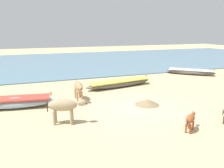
{
  "coord_description": "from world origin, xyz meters",
  "views": [
    {
      "loc": [
        -4.95,
        -9.37,
        3.71
      ],
      "look_at": [
        -0.32,
        2.88,
        0.6
      ],
      "focal_mm": 36.92,
      "sensor_mm": 36.0,
      "label": 1
    }
  ],
  "objects_px": {
    "cow_adult_dun": "(64,106)",
    "calf_far_rust": "(190,119)",
    "cow_second_adult_tan": "(78,87)",
    "fishing_boat_3": "(190,72)",
    "fishing_boat_4": "(15,102)",
    "fishing_boat_0": "(119,83)"
  },
  "relations": [
    {
      "from": "cow_second_adult_tan",
      "to": "fishing_boat_4",
      "type": "bearing_deg",
      "value": -84.34
    },
    {
      "from": "fishing_boat_4",
      "to": "calf_far_rust",
      "type": "xyz_separation_m",
      "value": [
        6.19,
        -5.17,
        0.19
      ]
    },
    {
      "from": "fishing_boat_0",
      "to": "cow_second_adult_tan",
      "type": "xyz_separation_m",
      "value": [
        -3.16,
        -1.9,
        0.47
      ]
    },
    {
      "from": "fishing_boat_0",
      "to": "fishing_boat_3",
      "type": "distance_m",
      "value": 7.48
    },
    {
      "from": "cow_adult_dun",
      "to": "fishing_boat_3",
      "type": "bearing_deg",
      "value": 48.61
    },
    {
      "from": "fishing_boat_0",
      "to": "fishing_boat_3",
      "type": "bearing_deg",
      "value": 4.32
    },
    {
      "from": "fishing_boat_3",
      "to": "fishing_boat_0",
      "type": "bearing_deg",
      "value": -123.75
    },
    {
      "from": "fishing_boat_0",
      "to": "cow_second_adult_tan",
      "type": "relative_size",
      "value": 3.22
    },
    {
      "from": "fishing_boat_3",
      "to": "cow_adult_dun",
      "type": "distance_m",
      "value": 13.46
    },
    {
      "from": "cow_second_adult_tan",
      "to": "calf_far_rust",
      "type": "bearing_deg",
      "value": 32.47
    },
    {
      "from": "fishing_boat_0",
      "to": "cow_adult_dun",
      "type": "xyz_separation_m",
      "value": [
        -4.4,
        -4.88,
        0.51
      ]
    },
    {
      "from": "calf_far_rust",
      "to": "cow_second_adult_tan",
      "type": "xyz_separation_m",
      "value": [
        -3.02,
        5.32,
        0.24
      ]
    },
    {
      "from": "fishing_boat_3",
      "to": "cow_adult_dun",
      "type": "bearing_deg",
      "value": -108.01
    },
    {
      "from": "calf_far_rust",
      "to": "cow_adult_dun",
      "type": "bearing_deg",
      "value": 113.92
    },
    {
      "from": "cow_adult_dun",
      "to": "calf_far_rust",
      "type": "bearing_deg",
      "value": -10.21
    },
    {
      "from": "fishing_boat_0",
      "to": "fishing_boat_3",
      "type": "xyz_separation_m",
      "value": [
        7.25,
        1.84,
        0.0
      ]
    },
    {
      "from": "fishing_boat_4",
      "to": "cow_second_adult_tan",
      "type": "distance_m",
      "value": 3.21
    },
    {
      "from": "fishing_boat_4",
      "to": "cow_second_adult_tan",
      "type": "relative_size",
      "value": 2.5
    },
    {
      "from": "cow_second_adult_tan",
      "to": "fishing_boat_3",
      "type": "bearing_deg",
      "value": 112.71
    },
    {
      "from": "fishing_boat_3",
      "to": "cow_second_adult_tan",
      "type": "relative_size",
      "value": 2.31
    },
    {
      "from": "fishing_boat_3",
      "to": "cow_second_adult_tan",
      "type": "height_order",
      "value": "cow_second_adult_tan"
    },
    {
      "from": "fishing_boat_3",
      "to": "calf_far_rust",
      "type": "relative_size",
      "value": 3.96
    }
  ]
}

